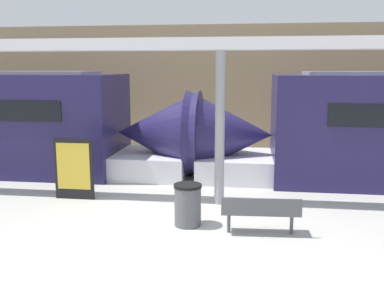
% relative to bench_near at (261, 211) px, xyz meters
% --- Properties ---
extents(ground_plane, '(60.00, 60.00, 0.00)m').
position_rel_bench_near_xyz_m(ground_plane, '(-1.51, -0.52, -0.49)').
color(ground_plane, '#B2AFA8').
extents(station_wall, '(56.00, 0.20, 5.00)m').
position_rel_bench_near_xyz_m(station_wall, '(-1.51, 9.16, 2.01)').
color(station_wall, '#9E8460').
rests_on(station_wall, ground_plane).
extents(bench_near, '(1.59, 0.53, 0.79)m').
position_rel_bench_near_xyz_m(bench_near, '(0.00, 0.00, 0.00)').
color(bench_near, '#4C4F54').
rests_on(bench_near, ground_plane).
extents(trash_bin, '(0.59, 0.59, 0.89)m').
position_rel_bench_near_xyz_m(trash_bin, '(-1.51, 0.32, -0.04)').
color(trash_bin, '#4C4F54').
rests_on(trash_bin, ground_plane).
extents(poster_board, '(1.01, 0.07, 1.56)m').
position_rel_bench_near_xyz_m(poster_board, '(-4.62, 1.78, 0.30)').
color(poster_board, black).
rests_on(poster_board, ground_plane).
extents(support_column_near, '(0.23, 0.23, 3.70)m').
position_rel_bench_near_xyz_m(support_column_near, '(-0.96, 1.91, 1.36)').
color(support_column_near, gray).
rests_on(support_column_near, ground_plane).
extents(canopy_beam, '(28.00, 0.60, 0.28)m').
position_rel_bench_near_xyz_m(canopy_beam, '(-0.96, 1.91, 3.35)').
color(canopy_beam, silver).
rests_on(canopy_beam, support_column_near).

